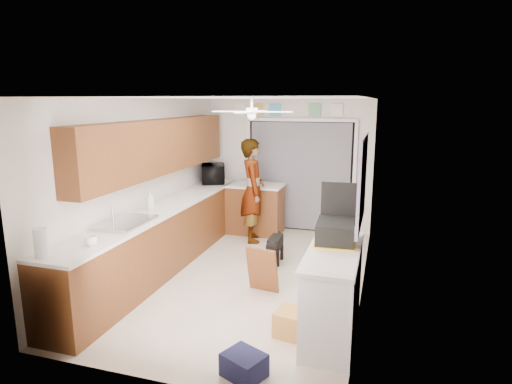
# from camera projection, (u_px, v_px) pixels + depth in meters

# --- Properties ---
(floor) EXTENTS (5.00, 5.00, 0.00)m
(floor) POSITION_uv_depth(u_px,v_px,m) (248.00, 275.00, 6.16)
(floor) COLOR #C0B19B
(floor) RESTS_ON ground
(ceiling) EXTENTS (5.00, 5.00, 0.00)m
(ceiling) POSITION_uv_depth(u_px,v_px,m) (247.00, 98.00, 5.64)
(ceiling) COLOR white
(ceiling) RESTS_ON ground
(wall_back) EXTENTS (3.20, 0.00, 3.20)m
(wall_back) POSITION_uv_depth(u_px,v_px,m) (288.00, 165.00, 8.24)
(wall_back) COLOR silver
(wall_back) RESTS_ON ground
(wall_front) EXTENTS (3.20, 0.00, 3.20)m
(wall_front) POSITION_uv_depth(u_px,v_px,m) (155.00, 250.00, 3.56)
(wall_front) COLOR silver
(wall_front) RESTS_ON ground
(wall_left) EXTENTS (0.00, 5.00, 5.00)m
(wall_left) POSITION_uv_depth(u_px,v_px,m) (145.00, 184.00, 6.36)
(wall_left) COLOR silver
(wall_left) RESTS_ON ground
(wall_right) EXTENTS (0.00, 5.00, 5.00)m
(wall_right) POSITION_uv_depth(u_px,v_px,m) (367.00, 198.00, 5.45)
(wall_right) COLOR silver
(wall_right) RESTS_ON ground
(left_base_cabinets) EXTENTS (0.60, 4.80, 0.90)m
(left_base_cabinets) POSITION_uv_depth(u_px,v_px,m) (166.00, 237.00, 6.44)
(left_base_cabinets) COLOR brown
(left_base_cabinets) RESTS_ON floor
(left_countertop) EXTENTS (0.62, 4.80, 0.04)m
(left_countertop) POSITION_uv_depth(u_px,v_px,m) (165.00, 207.00, 6.34)
(left_countertop) COLOR white
(left_countertop) RESTS_ON left_base_cabinets
(upper_cabinets) EXTENTS (0.32, 4.00, 0.80)m
(upper_cabinets) POSITION_uv_depth(u_px,v_px,m) (160.00, 146.00, 6.39)
(upper_cabinets) COLOR brown
(upper_cabinets) RESTS_ON wall_left
(sink_basin) EXTENTS (0.50, 0.76, 0.06)m
(sink_basin) POSITION_uv_depth(u_px,v_px,m) (126.00, 223.00, 5.40)
(sink_basin) COLOR silver
(sink_basin) RESTS_ON left_countertop
(faucet) EXTENTS (0.03, 0.03, 0.22)m
(faucet) POSITION_uv_depth(u_px,v_px,m) (113.00, 215.00, 5.43)
(faucet) COLOR silver
(faucet) RESTS_ON left_countertop
(peninsula_base) EXTENTS (1.00, 0.60, 0.90)m
(peninsula_base) POSITION_uv_depth(u_px,v_px,m) (255.00, 210.00, 8.08)
(peninsula_base) COLOR brown
(peninsula_base) RESTS_ON floor
(peninsula_top) EXTENTS (1.04, 0.64, 0.04)m
(peninsula_top) POSITION_uv_depth(u_px,v_px,m) (255.00, 185.00, 7.99)
(peninsula_top) COLOR white
(peninsula_top) RESTS_ON peninsula_base
(back_opening_recess) EXTENTS (2.00, 0.06, 2.10)m
(back_opening_recess) POSITION_uv_depth(u_px,v_px,m) (300.00, 176.00, 8.18)
(back_opening_recess) COLOR black
(back_opening_recess) RESTS_ON wall_back
(curtain_panel) EXTENTS (1.90, 0.03, 2.05)m
(curtain_panel) POSITION_uv_depth(u_px,v_px,m) (299.00, 177.00, 8.15)
(curtain_panel) COLOR slate
(curtain_panel) RESTS_ON wall_back
(door_trim_left) EXTENTS (0.06, 0.04, 2.10)m
(door_trim_left) POSITION_uv_depth(u_px,v_px,m) (249.00, 174.00, 8.45)
(door_trim_left) COLOR white
(door_trim_left) RESTS_ON wall_back
(door_trim_right) EXTENTS (0.06, 0.04, 2.10)m
(door_trim_right) POSITION_uv_depth(u_px,v_px,m) (354.00, 179.00, 7.87)
(door_trim_right) COLOR white
(door_trim_right) RESTS_ON wall_back
(door_trim_head) EXTENTS (2.10, 0.04, 0.06)m
(door_trim_head) POSITION_uv_depth(u_px,v_px,m) (301.00, 120.00, 7.93)
(door_trim_head) COLOR white
(door_trim_head) RESTS_ON wall_back
(header_frame_0) EXTENTS (0.22, 0.02, 0.22)m
(header_frame_0) POSITION_uv_depth(u_px,v_px,m) (258.00, 110.00, 8.17)
(header_frame_0) COLOR gold
(header_frame_0) RESTS_ON wall_back
(header_frame_1) EXTENTS (0.22, 0.02, 0.22)m
(header_frame_1) POSITION_uv_depth(u_px,v_px,m) (275.00, 110.00, 8.07)
(header_frame_1) COLOR #50AED7
(header_frame_1) RESTS_ON wall_back
(header_frame_3) EXTENTS (0.22, 0.02, 0.22)m
(header_frame_3) POSITION_uv_depth(u_px,v_px,m) (315.00, 110.00, 7.85)
(header_frame_3) COLOR #63AE79
(header_frame_3) RESTS_ON wall_back
(header_frame_4) EXTENTS (0.22, 0.02, 0.22)m
(header_frame_4) POSITION_uv_depth(u_px,v_px,m) (337.00, 110.00, 7.74)
(header_frame_4) COLOR white
(header_frame_4) RESTS_ON wall_back
(route66_sign) EXTENTS (0.22, 0.02, 0.26)m
(route66_sign) POSITION_uv_depth(u_px,v_px,m) (240.00, 110.00, 8.27)
(route66_sign) COLOR silver
(route66_sign) RESTS_ON wall_back
(right_counter_base) EXTENTS (0.50, 1.40, 0.90)m
(right_counter_base) POSITION_uv_depth(u_px,v_px,m) (333.00, 294.00, 4.56)
(right_counter_base) COLOR white
(right_counter_base) RESTS_ON floor
(right_counter_top) EXTENTS (0.54, 1.44, 0.04)m
(right_counter_top) POSITION_uv_depth(u_px,v_px,m) (334.00, 252.00, 4.47)
(right_counter_top) COLOR white
(right_counter_top) RESTS_ON right_counter_base
(abstract_painting) EXTENTS (0.03, 1.15, 0.95)m
(abstract_painting) POSITION_uv_depth(u_px,v_px,m) (362.00, 181.00, 4.43)
(abstract_painting) COLOR #FA5C8F
(abstract_painting) RESTS_ON wall_right
(ceiling_fan) EXTENTS (1.14, 1.14, 0.24)m
(ceiling_fan) POSITION_uv_depth(u_px,v_px,m) (252.00, 112.00, 5.87)
(ceiling_fan) COLOR white
(ceiling_fan) RESTS_ON ceiling
(microwave) EXTENTS (0.63, 0.74, 0.34)m
(microwave) POSITION_uv_depth(u_px,v_px,m) (213.00, 174.00, 8.11)
(microwave) COLOR black
(microwave) RESTS_ON left_countertop
(soap_bottle) EXTENTS (0.13, 0.13, 0.29)m
(soap_bottle) POSITION_uv_depth(u_px,v_px,m) (150.00, 200.00, 6.11)
(soap_bottle) COLOR silver
(soap_bottle) RESTS_ON left_countertop
(cup) EXTENTS (0.14, 0.14, 0.10)m
(cup) POSITION_uv_depth(u_px,v_px,m) (91.00, 241.00, 4.59)
(cup) COLOR white
(cup) RESTS_ON left_countertop
(paper_towel_roll) EXTENTS (0.16, 0.16, 0.30)m
(paper_towel_roll) POSITION_uv_depth(u_px,v_px,m) (41.00, 243.00, 4.24)
(paper_towel_roll) COLOR white
(paper_towel_roll) RESTS_ON left_countertop
(suitcase) EXTENTS (0.44, 0.56, 0.23)m
(suitcase) POSITION_uv_depth(u_px,v_px,m) (336.00, 232.00, 4.70)
(suitcase) COLOR black
(suitcase) RESTS_ON right_counter_top
(suitcase_rim) EXTENTS (0.47, 0.61, 0.02)m
(suitcase_rim) POSITION_uv_depth(u_px,v_px,m) (335.00, 241.00, 4.72)
(suitcase_rim) COLOR yellow
(suitcase_rim) RESTS_ON suitcase
(suitcase_lid) EXTENTS (0.42, 0.05, 0.50)m
(suitcase_lid) POSITION_uv_depth(u_px,v_px,m) (339.00, 204.00, 4.92)
(suitcase_lid) COLOR black
(suitcase_lid) RESTS_ON suitcase
(cardboard_box) EXTENTS (0.49, 0.40, 0.27)m
(cardboard_box) POSITION_uv_depth(u_px,v_px,m) (297.00, 324.00, 4.55)
(cardboard_box) COLOR gold
(cardboard_box) RESTS_ON floor
(navy_crate) EXTENTS (0.45, 0.42, 0.22)m
(navy_crate) POSITION_uv_depth(u_px,v_px,m) (244.00, 365.00, 3.89)
(navy_crate) COLOR #151736
(navy_crate) RESTS_ON floor
(cabinet_door_panel) EXTENTS (0.44, 0.22, 0.62)m
(cabinet_door_panel) POSITION_uv_depth(u_px,v_px,m) (262.00, 270.00, 5.56)
(cabinet_door_panel) COLOR brown
(cabinet_door_panel) RESTS_ON floor
(man) EXTENTS (0.64, 0.78, 1.83)m
(man) POSITION_uv_depth(u_px,v_px,m) (253.00, 191.00, 7.54)
(man) COLOR white
(man) RESTS_ON floor
(dog) EXTENTS (0.26, 0.59, 0.46)m
(dog) POSITION_uv_depth(u_px,v_px,m) (275.00, 248.00, 6.62)
(dog) COLOR black
(dog) RESTS_ON floor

